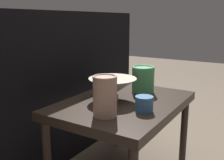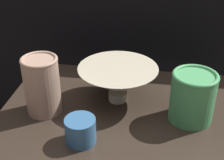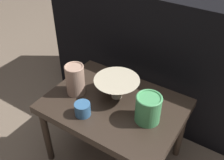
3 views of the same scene
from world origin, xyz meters
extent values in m
plane|color=#6B5B4C|center=(0.00, 0.00, 0.00)|extent=(8.00, 8.00, 0.00)
cube|color=#2D231C|center=(0.00, 0.00, 0.39)|extent=(0.67, 0.49, 0.04)
cylinder|color=#2D231C|center=(-0.30, -0.21, 0.19)|extent=(0.04, 0.04, 0.37)
cylinder|color=#2D231C|center=(-0.30, 0.21, 0.19)|extent=(0.04, 0.04, 0.37)
cylinder|color=#2D231C|center=(0.30, 0.21, 0.19)|extent=(0.04, 0.04, 0.37)
cube|color=black|center=(0.00, 0.60, 0.41)|extent=(1.39, 0.50, 0.82)
cylinder|color=#B2A88E|center=(-0.02, 0.05, 0.42)|extent=(0.05, 0.05, 0.03)
cone|color=#B2A88E|center=(-0.02, 0.05, 0.48)|extent=(0.22, 0.22, 0.08)
cylinder|color=tan|center=(-0.21, -0.04, 0.49)|extent=(0.09, 0.09, 0.16)
torus|color=tan|center=(-0.21, -0.04, 0.57)|extent=(0.10, 0.10, 0.01)
cylinder|color=#47995B|center=(0.18, -0.01, 0.48)|extent=(0.11, 0.11, 0.13)
torus|color=#47995B|center=(0.18, -0.01, 0.54)|extent=(0.12, 0.12, 0.01)
cylinder|color=#33608E|center=(-0.08, -0.14, 0.44)|extent=(0.07, 0.07, 0.06)
camera|label=1|loc=(-1.02, -0.57, 0.78)|focal=42.00mm
camera|label=2|loc=(0.08, -0.71, 0.91)|focal=50.00mm
camera|label=3|loc=(0.51, -0.80, 1.28)|focal=42.00mm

